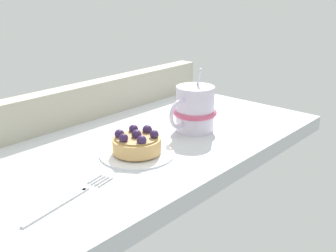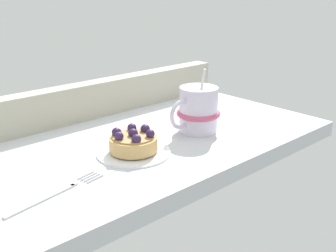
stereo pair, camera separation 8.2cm
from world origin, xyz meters
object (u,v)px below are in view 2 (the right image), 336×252
at_px(dessert_plate, 134,152).
at_px(dessert_fork, 57,192).
at_px(coffee_mug, 198,110).
at_px(raspberry_tart, 133,142).

relative_size(dessert_plate, dessert_fork, 0.79).
height_order(dessert_plate, dessert_fork, dessert_plate).
bearing_deg(coffee_mug, raspberry_tart, -178.72).
relative_size(raspberry_tart, dessert_fork, 0.51).
xyz_separation_m(coffee_mug, dessert_fork, (-0.36, -0.05, -0.04)).
relative_size(coffee_mug, dessert_fork, 0.75).
distance_m(dessert_plate, dessert_fork, 0.19).
distance_m(coffee_mug, dessert_fork, 0.36).
bearing_deg(dessert_plate, dessert_fork, -166.28).
bearing_deg(dessert_fork, raspberry_tart, 13.79).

